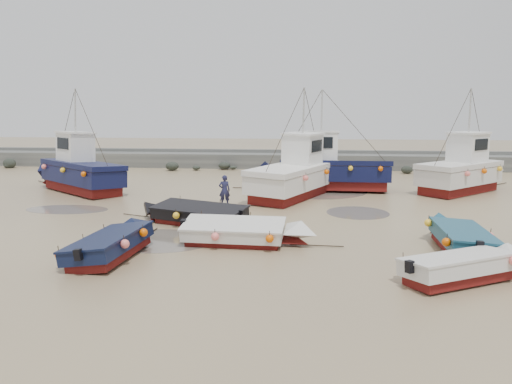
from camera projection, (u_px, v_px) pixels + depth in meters
ground at (266, 233)px, 20.68m from camera, size 120.00×120.00×0.00m
seawall at (287, 161)px, 42.13m from camera, size 60.00×4.92×1.50m
puddle_a at (157, 240)px, 19.54m from camera, size 4.58×4.58×0.01m
puddle_b at (358, 213)px, 24.58m from camera, size 3.08×3.08×0.01m
puddle_c at (67, 209)px, 25.37m from camera, size 4.24×4.24×0.01m
puddle_d at (314, 190)px, 31.08m from camera, size 6.51×6.51×0.01m
dinghy_1 at (116, 240)px, 17.52m from camera, size 2.40×6.22×1.43m
dinghy_2 at (459, 234)px, 18.34m from camera, size 2.19×5.95×1.43m
dinghy_3 at (469, 264)px, 14.91m from camera, size 5.37×3.42×1.43m
dinghy_4 at (193, 212)px, 22.25m from camera, size 6.39×3.41×1.43m
dinghy_5 at (244, 230)px, 18.97m from camera, size 6.20×2.41×1.43m
cabin_boat_0 at (76, 169)px, 30.54m from camera, size 8.26×6.79×6.22m
cabin_boat_1 at (299, 173)px, 29.17m from camera, size 5.94×10.23×6.22m
cabin_boat_2 at (325, 169)px, 30.87m from camera, size 9.82×3.03×6.22m
cabin_boat_3 at (465, 169)px, 30.35m from camera, size 7.33×6.96×6.22m
person at (225, 206)px, 26.35m from camera, size 0.67×0.51×1.63m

